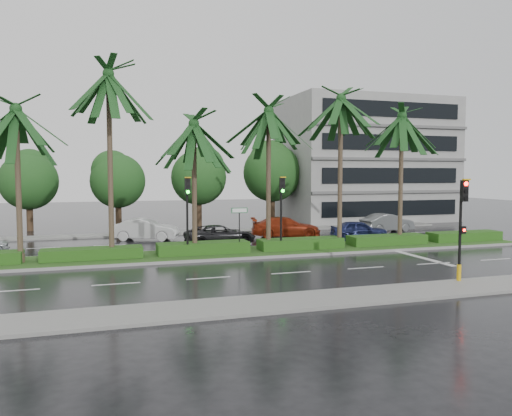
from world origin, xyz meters
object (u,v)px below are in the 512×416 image
object	(u,v)px
car_darkgrey	(221,235)
car_blue	(359,230)
signal_median_left	(187,205)
street_sign	(239,219)
car_white	(146,229)
car_grey	(387,223)
signal_near	(462,225)
car_red	(286,227)

from	to	relation	value
car_darkgrey	car_blue	distance (m)	10.01
signal_median_left	car_darkgrey	size ratio (longest dim) A/B	0.93
street_sign	car_white	bearing A→B (deg)	118.15
car_white	car_grey	bearing A→B (deg)	-72.48
signal_near	car_red	distance (m)	16.97
car_white	car_darkgrey	world-z (taller)	car_white
car_white	signal_median_left	bearing A→B (deg)	-150.25
signal_median_left	street_sign	distance (m)	3.13
signal_near	street_sign	size ratio (longest dim) A/B	1.68
car_darkgrey	street_sign	bearing A→B (deg)	174.85
signal_near	car_darkgrey	world-z (taller)	signal_near
car_white	car_blue	xyz separation A→B (m)	(14.50, -4.27, -0.08)
signal_near	car_white	bearing A→B (deg)	122.17
signal_median_left	car_white	bearing A→B (deg)	99.90
car_darkgrey	signal_near	bearing A→B (deg)	-159.36
signal_median_left	street_sign	bearing A→B (deg)	3.47
street_sign	car_white	distance (m)	9.64
car_white	car_grey	world-z (taller)	car_white
car_red	car_blue	world-z (taller)	car_red
street_sign	car_darkgrey	world-z (taller)	street_sign
car_white	car_red	xyz separation A→B (m)	(10.00, -1.47, -0.02)
signal_near	signal_median_left	distance (m)	13.93
signal_near	signal_median_left	bearing A→B (deg)	135.91
signal_median_left	car_darkgrey	xyz separation A→B (m)	(3.00, 4.80, -2.34)
street_sign	car_red	world-z (taller)	street_sign
car_red	car_grey	world-z (taller)	car_red
signal_median_left	car_grey	bearing A→B (deg)	24.08
signal_near	signal_median_left	xyz separation A→B (m)	(-10.00, 9.69, 0.49)
car_blue	car_darkgrey	bearing A→B (deg)	101.72
car_red	car_grey	size ratio (longest dim) A/B	1.15
signal_near	car_grey	world-z (taller)	signal_near
car_white	car_darkgrey	size ratio (longest dim) A/B	0.97
street_sign	car_blue	xyz separation A→B (m)	(10.00, 4.14, -1.44)
signal_near	car_grey	distance (m)	19.13
signal_median_left	car_blue	distance (m)	13.90
signal_near	car_white	world-z (taller)	signal_near
car_white	car_red	distance (m)	10.11
car_red	car_grey	bearing A→B (deg)	-72.72
signal_near	car_white	size ratio (longest dim) A/B	0.95
signal_near	street_sign	world-z (taller)	signal_near
signal_near	street_sign	bearing A→B (deg)	125.34
signal_near	car_grey	bearing A→B (deg)	66.81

